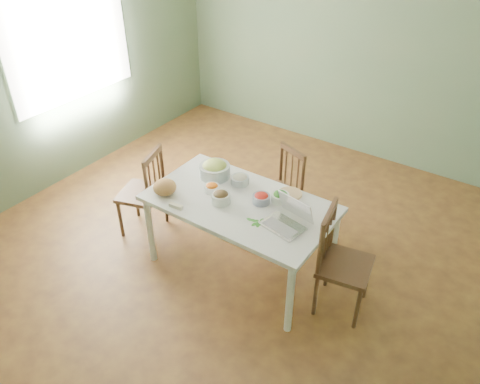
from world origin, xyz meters
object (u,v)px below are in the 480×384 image
Objects in this scene: dining_table at (240,235)px; chair_right at (346,264)px; laptop at (283,216)px; chair_left at (140,191)px; bowl_squash at (215,169)px; chair_far at (277,192)px; bread_boule at (165,187)px.

dining_table is 0.98m from chair_right.
laptop is at bearing 99.24° from chair_right.
chair_left is 3.32× the size of bowl_squash.
bowl_squash is 0.85× the size of laptop.
chair_far is at bearing 51.97° from bowl_squash.
bowl_squash is (-1.39, 0.11, 0.35)m from chair_right.
dining_table is 1.72× the size of chair_left.
laptop is at bearing 71.68° from chair_left.
laptop reaches higher than dining_table.
chair_far is at bearing 48.29° from chair_right.
chair_right is 2.92× the size of laptop.
laptop is (-0.50, -0.18, 0.38)m from chair_right.
chair_left is at bearing -123.50° from chair_far.
bread_boule is (-0.61, -0.27, 0.44)m from dining_table.
chair_left is (-1.10, -0.79, 0.02)m from chair_far.
chair_left is at bearing 84.55° from chair_right.
chair_far is at bearing 107.11° from chair_left.
chair_left reaches higher than bowl_squash.
bowl_squash is (-0.42, 0.20, 0.45)m from dining_table.
bread_boule is 0.50m from bowl_squash.
dining_table is at bearing 23.95° from bread_boule.
bread_boule is (-1.57, -0.36, 0.33)m from chair_right.
chair_left is 0.97× the size of chair_right.
bowl_squash reaches higher than dining_table.
chair_right reaches higher than chair_far.
bread_boule is 0.73× the size of bowl_squash.
chair_left is at bearing 161.28° from bread_boule.
bowl_squash is (0.71, 0.29, 0.36)m from chair_left.
bread_boule is 0.62× the size of laptop.
chair_far is 4.31× the size of bread_boule.
bowl_squash reaches higher than bread_boule.
chair_right is at bearing 30.30° from laptop.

